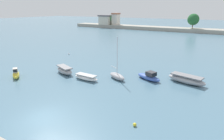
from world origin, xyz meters
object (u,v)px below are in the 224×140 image
at_px(moored_boat_3, 117,76).
at_px(moored_boat_5, 186,79).
at_px(moored_boat_4, 149,77).
at_px(mooring_buoy_2, 135,125).
at_px(moored_boat_1, 65,70).
at_px(mooring_buoy_1, 69,54).
at_px(moored_boat_0, 16,74).
at_px(moored_boat_2, 86,77).

xyz_separation_m(moored_boat_3, moored_boat_5, (9.61, 3.68, 0.08)).
xyz_separation_m(moored_boat_3, moored_boat_4, (4.38, 2.23, 0.00)).
distance_m(moored_boat_4, mooring_buoy_2, 13.05).
relative_size(moored_boat_3, mooring_buoy_2, 18.79).
xyz_separation_m(moored_boat_1, moored_boat_3, (8.97, 2.12, -0.09)).
bearing_deg(mooring_buoy_2, moored_boat_3, 126.55).
bearing_deg(moored_boat_1, mooring_buoy_1, 151.09).
distance_m(moored_boat_0, mooring_buoy_2, 22.09).
relative_size(moored_boat_2, moored_boat_3, 0.66).
height_order(moored_boat_5, mooring_buoy_2, moored_boat_5).
distance_m(moored_boat_0, moored_boat_4, 21.01).
distance_m(moored_boat_4, moored_boat_5, 5.42).
relative_size(moored_boat_4, mooring_buoy_2, 12.85).
bearing_deg(mooring_buoy_1, moored_boat_0, -76.46).
relative_size(moored_boat_3, moored_boat_4, 1.46).
xyz_separation_m(moored_boat_1, moored_boat_4, (13.35, 4.36, -0.09)).
bearing_deg(mooring_buoy_2, moored_boat_0, 172.62).
height_order(moored_boat_2, moored_boat_3, moored_boat_3).
height_order(moored_boat_1, moored_boat_4, moored_boat_4).
height_order(moored_boat_3, mooring_buoy_2, moored_boat_3).
xyz_separation_m(moored_boat_2, mooring_buoy_2, (11.63, -7.65, -0.23)).
bearing_deg(moored_boat_1, moored_boat_5, 38.73).
bearing_deg(mooring_buoy_2, mooring_buoy_1, 143.22).
bearing_deg(moored_boat_1, moored_boat_0, -112.61).
relative_size(moored_boat_2, mooring_buoy_2, 12.42).
distance_m(moored_boat_1, mooring_buoy_1, 14.42).
xyz_separation_m(moored_boat_0, moored_boat_1, (5.24, 5.43, 0.02)).
bearing_deg(moored_boat_3, mooring_buoy_1, -179.70).
relative_size(moored_boat_1, mooring_buoy_2, 13.43).
relative_size(moored_boat_3, mooring_buoy_1, 19.48).
bearing_deg(moored_boat_0, moored_boat_1, 81.05).
distance_m(moored_boat_5, mooring_buoy_1, 28.29).
distance_m(moored_boat_0, mooring_buoy_1, 16.99).
distance_m(moored_boat_1, moored_boat_5, 19.47).
bearing_deg(moored_boat_1, moored_boat_3, 34.69).
xyz_separation_m(moored_boat_1, moored_boat_2, (5.04, -0.61, -0.19)).
xyz_separation_m(moored_boat_4, mooring_buoy_1, (-22.57, 6.73, -0.34)).
height_order(moored_boat_2, moored_boat_5, moored_boat_5).
height_order(moored_boat_1, moored_boat_5, moored_boat_1).
height_order(moored_boat_0, mooring_buoy_2, moored_boat_0).
bearing_deg(mooring_buoy_1, moored_boat_4, -16.61).
bearing_deg(moored_boat_0, moored_boat_3, 63.02).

